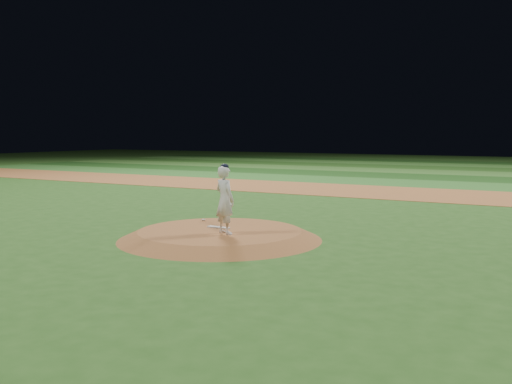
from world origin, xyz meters
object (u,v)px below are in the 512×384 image
object	(u,v)px
pitchers_mound	(220,235)
rosin_bag	(204,220)
pitching_rubber	(219,227)
pitcher_on_mound	(225,200)

from	to	relation	value
pitchers_mound	rosin_bag	world-z (taller)	rosin_bag
pitching_rubber	rosin_bag	world-z (taller)	rosin_bag
pitchers_mound	rosin_bag	bearing A→B (deg)	139.53
rosin_bag	pitcher_on_mound	xyz separation A→B (m)	(1.71, -1.51, 0.87)
rosin_bag	pitcher_on_mound	bearing A→B (deg)	-41.60
pitching_rubber	pitchers_mound	bearing A→B (deg)	-48.93
pitchers_mound	pitcher_on_mound	bearing A→B (deg)	-44.83
pitching_rubber	pitcher_on_mound	xyz separation A→B (m)	(0.64, -0.68, 0.88)
pitchers_mound	pitcher_on_mound	size ratio (longest dim) A/B	3.01
pitchers_mound	pitcher_on_mound	world-z (taller)	pitcher_on_mound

